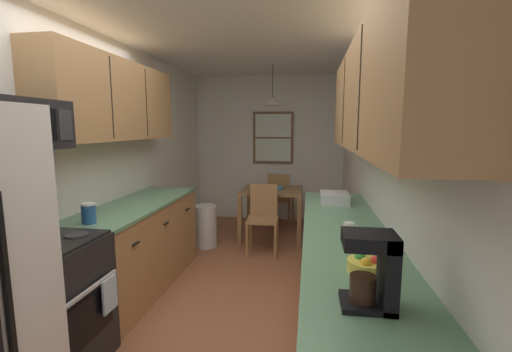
# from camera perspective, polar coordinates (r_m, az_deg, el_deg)

# --- Properties ---
(ground_plane) EXTENTS (12.00, 12.00, 0.00)m
(ground_plane) POSITION_cam_1_polar(r_m,az_deg,el_deg) (3.87, -2.72, -17.16)
(ground_plane) COLOR #995B3D
(wall_left) EXTENTS (0.10, 9.00, 2.55)m
(wall_left) POSITION_cam_1_polar(r_m,az_deg,el_deg) (4.02, -22.07, 2.13)
(wall_left) COLOR white
(wall_left) RESTS_ON ground
(wall_right) EXTENTS (0.10, 9.00, 2.55)m
(wall_right) POSITION_cam_1_polar(r_m,az_deg,el_deg) (3.51, 19.29, 1.48)
(wall_right) COLOR white
(wall_right) RESTS_ON ground
(wall_back) EXTENTS (4.40, 0.10, 2.55)m
(wall_back) POSITION_cam_1_polar(r_m,az_deg,el_deg) (6.13, 2.19, 4.57)
(wall_back) COLOR white
(wall_back) RESTS_ON ground
(ceiling_slab) EXTENTS (4.40, 9.00, 0.08)m
(ceiling_slab) POSITION_cam_1_polar(r_m,az_deg,el_deg) (3.63, -3.01, 23.08)
(ceiling_slab) COLOR white
(stove_range) EXTENTS (0.66, 0.65, 1.10)m
(stove_range) POSITION_cam_1_polar(r_m,az_deg,el_deg) (2.81, -31.55, -18.04)
(stove_range) COLOR black
(stove_range) RESTS_ON ground
(microwave_over_range) EXTENTS (0.39, 0.61, 0.32)m
(microwave_over_range) POSITION_cam_1_polar(r_m,az_deg,el_deg) (2.62, -35.41, 7.03)
(microwave_over_range) COLOR black
(counter_left) EXTENTS (0.64, 1.85, 0.90)m
(counter_left) POSITION_cam_1_polar(r_m,az_deg,el_deg) (3.77, -19.06, -10.94)
(counter_left) COLOR #A87A4C
(counter_left) RESTS_ON ground
(upper_cabinets_left) EXTENTS (0.33, 1.93, 0.75)m
(upper_cabinets_left) POSITION_cam_1_polar(r_m,az_deg,el_deg) (3.61, -22.53, 11.55)
(upper_cabinets_left) COLOR #A87A4C
(counter_right) EXTENTS (0.64, 3.02, 0.90)m
(counter_right) POSITION_cam_1_polar(r_m,az_deg,el_deg) (2.75, 14.67, -18.03)
(counter_right) COLOR #A87A4C
(counter_right) RESTS_ON ground
(upper_cabinets_right) EXTENTS (0.33, 2.70, 0.73)m
(upper_cabinets_right) POSITION_cam_1_polar(r_m,az_deg,el_deg) (2.46, 19.32, 12.57)
(upper_cabinets_right) COLOR #A87A4C
(dining_table) EXTENTS (0.90, 0.81, 0.74)m
(dining_table) POSITION_cam_1_polar(r_m,az_deg,el_deg) (5.13, 2.69, -3.52)
(dining_table) COLOR olive
(dining_table) RESTS_ON ground
(dining_chair_near) EXTENTS (0.42, 0.42, 0.90)m
(dining_chair_near) POSITION_cam_1_polar(r_m,az_deg,el_deg) (4.58, 1.18, -6.48)
(dining_chair_near) COLOR #A87A4C
(dining_chair_near) RESTS_ON ground
(dining_chair_far) EXTENTS (0.45, 0.45, 0.90)m
(dining_chair_far) POSITION_cam_1_polar(r_m,az_deg,el_deg) (5.75, 4.00, -3.48)
(dining_chair_far) COLOR #A87A4C
(dining_chair_far) RESTS_ON ground
(pendant_light) EXTENTS (0.27, 0.27, 0.58)m
(pendant_light) POSITION_cam_1_polar(r_m,az_deg,el_deg) (5.04, 2.80, 12.32)
(pendant_light) COLOR black
(back_window) EXTENTS (0.71, 0.05, 0.90)m
(back_window) POSITION_cam_1_polar(r_m,az_deg,el_deg) (6.04, 2.87, 6.41)
(back_window) COLOR brown
(trash_bin) EXTENTS (0.33, 0.33, 0.58)m
(trash_bin) POSITION_cam_1_polar(r_m,az_deg,el_deg) (4.86, -8.50, -8.28)
(trash_bin) COLOR silver
(trash_bin) RESTS_ON ground
(storage_canister) EXTENTS (0.11, 0.11, 0.16)m
(storage_canister) POSITION_cam_1_polar(r_m,az_deg,el_deg) (3.01, -26.22, -5.60)
(storage_canister) COLOR #265999
(storage_canister) RESTS_ON counter_left
(dish_towel) EXTENTS (0.02, 0.16, 0.24)m
(dish_towel) POSITION_cam_1_polar(r_m,az_deg,el_deg) (2.71, -23.27, -17.73)
(dish_towel) COLOR silver
(coffee_maker) EXTENTS (0.22, 0.18, 0.32)m
(coffee_maker) POSITION_cam_1_polar(r_m,az_deg,el_deg) (1.56, 19.44, -14.44)
(coffee_maker) COLOR black
(coffee_maker) RESTS_ON counter_right
(mug_by_coffeemaker) EXTENTS (0.11, 0.08, 0.09)m
(mug_by_coffeemaker) POSITION_cam_1_polar(r_m,az_deg,el_deg) (2.51, 15.32, -8.53)
(mug_by_coffeemaker) COLOR white
(mug_by_coffeemaker) RESTS_ON counter_right
(fruit_bowl) EXTENTS (0.20, 0.20, 0.09)m
(fruit_bowl) POSITION_cam_1_polar(r_m,az_deg,el_deg) (1.94, 18.04, -13.92)
(fruit_bowl) COLOR #E5D14C
(fruit_bowl) RESTS_ON counter_right
(dish_rack) EXTENTS (0.28, 0.34, 0.10)m
(dish_rack) POSITION_cam_1_polar(r_m,az_deg,el_deg) (3.53, 12.97, -3.58)
(dish_rack) COLOR silver
(dish_rack) RESTS_ON counter_right
(table_serving_bowl) EXTENTS (0.17, 0.17, 0.06)m
(table_serving_bowl) POSITION_cam_1_polar(r_m,az_deg,el_deg) (5.08, 3.62, -1.94)
(table_serving_bowl) COLOR #4C7299
(table_serving_bowl) RESTS_ON dining_table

